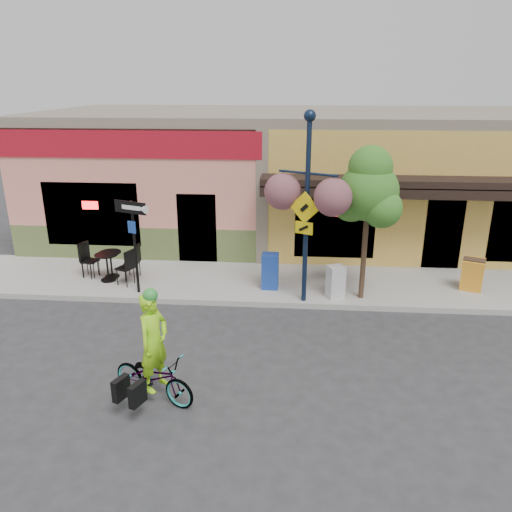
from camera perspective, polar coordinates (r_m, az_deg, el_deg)
The scene contains 14 objects.
ground at distance 12.44m, azimuth 4.22°, elevation -6.98°, with size 90.00×90.00×0.00m, color #2D2D30.
sidewalk at distance 14.23m, azimuth 4.30°, elevation -3.13°, with size 24.00×3.00×0.15m, color #9E9B93.
curb at distance 12.90m, azimuth 4.25°, elevation -5.60°, with size 24.00×0.12×0.15m, color #A8A59E.
building at distance 18.93m, azimuth 4.60°, elevation 9.41°, with size 18.20×8.20×4.50m, color #E0816F, non-canonical shape.
bicycle at distance 9.47m, azimuth -11.60°, elevation -13.40°, with size 0.60×1.71×0.90m, color maroon.
cyclist_rider at distance 9.21m, azimuth -11.50°, elevation -10.98°, with size 0.67×0.44×1.84m, color #9CEE19.
lamp_post at distance 12.23m, azimuth 5.80°, elevation 5.18°, with size 1.52×0.61×4.76m, color #111E35, non-canonical shape.
one_way_sign at distance 13.37m, azimuth -13.65°, elevation 0.92°, with size 0.96×0.21×2.51m, color black, non-canonical shape.
cafe_set_left at distance 14.87m, azimuth -16.26°, elevation -0.51°, with size 1.66×0.83×1.00m, color black, non-canonical shape.
cafe_set_right at distance 14.63m, azimuth -16.66°, elevation -0.81°, with size 1.72×0.86×1.03m, color black, non-canonical shape.
newspaper_box_blue at distance 13.53m, azimuth 1.63°, elevation -1.73°, with size 0.44×0.39×0.98m, color #1A3C9E, non-canonical shape.
newspaper_box_grey at distance 13.14m, azimuth 9.08°, elevation -2.92°, with size 0.40×0.36×0.86m, color silver, non-canonical shape.
street_tree at distance 12.74m, azimuth 12.49°, elevation 3.58°, with size 1.55×1.55×3.98m, color #3D7A26, non-canonical shape.
sandwich_board at distance 14.39m, azimuth 23.43°, elevation -2.23°, with size 0.55×0.40×0.91m, color #FFA428, non-canonical shape.
Camera 1 is at (-0.03, -11.15, 5.52)m, focal length 35.00 mm.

